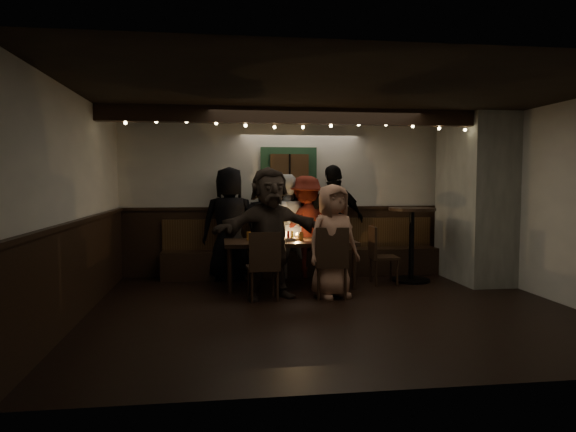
{
  "coord_description": "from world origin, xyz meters",
  "views": [
    {
      "loc": [
        -1.38,
        -6.15,
        1.59
      ],
      "look_at": [
        -0.33,
        1.6,
        1.05
      ],
      "focal_mm": 32.0,
      "sensor_mm": 36.0,
      "label": 1
    }
  ],
  "objects": [
    {
      "name": "chair_near_right",
      "position": [
        0.12,
        0.53,
        0.55
      ],
      "size": [
        0.5,
        0.5,
        0.97
      ],
      "color": "black",
      "rests_on": "ground"
    },
    {
      "name": "dining_table",
      "position": [
        -0.33,
        1.4,
        0.64
      ],
      "size": [
        1.95,
        0.83,
        0.84
      ],
      "color": "black",
      "rests_on": "ground"
    },
    {
      "name": "chair_end",
      "position": [
        1.05,
        1.39,
        0.5
      ],
      "size": [
        0.42,
        0.42,
        0.89
      ],
      "color": "black",
      "rests_on": "ground"
    },
    {
      "name": "person_g",
      "position": [
        0.15,
        0.62,
        0.77
      ],
      "size": [
        0.87,
        0.71,
        1.54
      ],
      "primitive_type": "imported",
      "rotation": [
        0.0,
        0.0,
        0.33
      ],
      "color": "#A8745C",
      "rests_on": "ground"
    },
    {
      "name": "person_b",
      "position": [
        -0.71,
        2.08,
        0.78
      ],
      "size": [
        0.65,
        0.51,
        1.56
      ],
      "primitive_type": "imported",
      "rotation": [
        0.0,
        0.0,
        3.42
      ],
      "color": "black",
      "rests_on": "ground"
    },
    {
      "name": "person_c",
      "position": [
        -0.32,
        2.15,
        0.85
      ],
      "size": [
        0.97,
        0.85,
        1.69
      ],
      "primitive_type": "imported",
      "rotation": [
        0.0,
        0.0,
        3.43
      ],
      "color": "silver",
      "rests_on": "ground"
    },
    {
      "name": "person_a",
      "position": [
        -1.21,
        2.06,
        0.9
      ],
      "size": [
        0.9,
        0.61,
        1.81
      ],
      "primitive_type": "imported",
      "rotation": [
        0.0,
        0.0,
        3.1
      ],
      "color": "black",
      "rests_on": "ground"
    },
    {
      "name": "chair_near_left",
      "position": [
        -0.8,
        0.52,
        0.52
      ],
      "size": [
        0.44,
        0.44,
        0.93
      ],
      "color": "black",
      "rests_on": "ground"
    },
    {
      "name": "high_top",
      "position": [
        1.64,
        1.55,
        0.74
      ],
      "size": [
        0.73,
        0.73,
        1.17
      ],
      "color": "black",
      "rests_on": "ground"
    },
    {
      "name": "person_f",
      "position": [
        -0.7,
        0.68,
        0.89
      ],
      "size": [
        1.72,
        0.89,
        1.78
      ],
      "primitive_type": "imported",
      "rotation": [
        0.0,
        0.0,
        0.23
      ],
      "color": "#2D221C",
      "rests_on": "ground"
    },
    {
      "name": "person_d",
      "position": [
        0.05,
        2.13,
        0.83
      ],
      "size": [
        1.24,
        1.0,
        1.67
      ],
      "primitive_type": "imported",
      "rotation": [
        0.0,
        0.0,
        3.55
      ],
      "color": "#46120C",
      "rests_on": "ground"
    },
    {
      "name": "room",
      "position": [
        1.07,
        1.42,
        1.07
      ],
      "size": [
        6.02,
        5.01,
        2.62
      ],
      "color": "black",
      "rests_on": "ground"
    },
    {
      "name": "person_e",
      "position": [
        0.53,
        2.17,
        0.93
      ],
      "size": [
        1.17,
        0.73,
        1.85
      ],
      "primitive_type": "imported",
      "rotation": [
        0.0,
        0.0,
        3.42
      ],
      "color": "black",
      "rests_on": "ground"
    }
  ]
}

